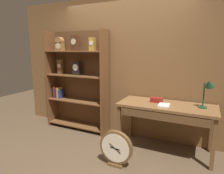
# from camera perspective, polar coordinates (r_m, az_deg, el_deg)

# --- Properties ---
(ground_plane) EXTENTS (10.00, 10.00, 0.00)m
(ground_plane) POSITION_cam_1_polar(r_m,az_deg,el_deg) (3.10, -5.60, -21.00)
(ground_plane) COLOR brown
(back_wood_panel) EXTENTS (4.80, 0.05, 2.60)m
(back_wood_panel) POSITION_cam_1_polar(r_m,az_deg,el_deg) (3.71, 3.62, 5.70)
(back_wood_panel) COLOR brown
(back_wood_panel) RESTS_ON ground
(bookshelf) EXTENTS (1.33, 0.33, 2.00)m
(bookshelf) POSITION_cam_1_polar(r_m,az_deg,el_deg) (4.06, -10.55, 2.24)
(bookshelf) COLOR brown
(bookshelf) RESTS_ON ground
(workbench) EXTENTS (1.49, 0.63, 0.79)m
(workbench) POSITION_cam_1_polar(r_m,az_deg,el_deg) (3.20, 15.45, -6.53)
(workbench) COLOR brown
(workbench) RESTS_ON ground
(desk_lamp) EXTENTS (0.21, 0.21, 0.46)m
(desk_lamp) POSITION_cam_1_polar(r_m,az_deg,el_deg) (3.10, 26.27, -0.15)
(desk_lamp) COLOR #1E472D
(desk_lamp) RESTS_ON workbench
(toolbox_small) EXTENTS (0.19, 0.10, 0.08)m
(toolbox_small) POSITION_cam_1_polar(r_m,az_deg,el_deg) (3.28, 12.91, -3.71)
(toolbox_small) COLOR maroon
(toolbox_small) RESTS_ON workbench
(open_repair_manual) EXTENTS (0.17, 0.23, 0.02)m
(open_repair_manual) POSITION_cam_1_polar(r_m,az_deg,el_deg) (3.10, 14.94, -5.20)
(open_repair_manual) COLOR silver
(open_repair_manual) RESTS_ON workbench
(round_clock_large) EXTENTS (0.49, 0.11, 0.53)m
(round_clock_large) POSITION_cam_1_polar(r_m,az_deg,el_deg) (2.88, 1.17, -17.48)
(round_clock_large) COLOR brown
(round_clock_large) RESTS_ON ground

